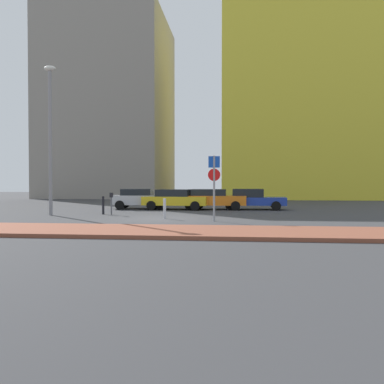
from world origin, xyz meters
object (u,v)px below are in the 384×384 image
(parked_car_orange, at_px, (212,199))
(street_lamp, at_px, (50,130))
(parking_meter, at_px, (111,200))
(traffic_bollard_mid, at_px, (103,205))
(parked_car_yellow, at_px, (175,199))
(parked_car_blue, at_px, (252,199))
(parked_car_silver, at_px, (141,198))
(traffic_bollard_near, at_px, (165,209))
(parking_sign_post, at_px, (214,180))

(parked_car_orange, bearing_deg, street_lamp, -146.14)
(parking_meter, height_order, traffic_bollard_mid, parking_meter)
(parked_car_yellow, distance_m, parked_car_blue, 5.37)
(street_lamp, bearing_deg, traffic_bollard_mid, 17.85)
(street_lamp, bearing_deg, parked_car_silver, 57.85)
(parked_car_blue, bearing_deg, traffic_bollard_near, -121.34)
(traffic_bollard_near, bearing_deg, parked_car_silver, 112.23)
(parked_car_yellow, xyz_separation_m, traffic_bollard_mid, (-3.59, -4.77, -0.22))
(parked_car_yellow, bearing_deg, traffic_bollard_mid, -127.01)
(parked_car_orange, bearing_deg, traffic_bollard_near, -105.02)
(parking_meter, relative_size, traffic_bollard_near, 1.23)
(parked_car_yellow, distance_m, street_lamp, 9.54)
(parked_car_orange, relative_size, traffic_bollard_near, 4.34)
(parked_car_orange, distance_m, parked_car_blue, 2.77)
(traffic_bollard_mid, bearing_deg, traffic_bollard_near, -30.66)
(parking_sign_post, distance_m, parking_meter, 7.22)
(street_lamp, height_order, traffic_bollard_near, street_lamp)
(parking_meter, distance_m, traffic_bollard_near, 4.25)
(street_lamp, xyz_separation_m, traffic_bollard_near, (6.96, -1.54, -4.42))
(parking_sign_post, bearing_deg, parked_car_blue, 76.70)
(parked_car_blue, bearing_deg, parked_car_orange, -174.04)
(parked_car_orange, distance_m, traffic_bollard_near, 7.85)
(parked_car_blue, distance_m, street_lamp, 13.99)
(parked_car_yellow, distance_m, traffic_bollard_mid, 5.98)
(parked_car_orange, bearing_deg, parked_car_yellow, -172.14)
(street_lamp, bearing_deg, parked_car_yellow, 41.49)
(parked_car_silver, distance_m, parking_meter, 5.40)
(parked_car_yellow, relative_size, traffic_bollard_mid, 4.27)
(parked_car_yellow, bearing_deg, parked_car_silver, 170.62)
(parking_meter, bearing_deg, parking_sign_post, -28.98)
(parked_car_orange, height_order, parked_car_blue, parked_car_blue)
(traffic_bollard_near, bearing_deg, parked_car_yellow, 94.29)
(street_lamp, bearing_deg, parking_meter, 12.15)
(parked_car_silver, relative_size, parking_meter, 3.21)
(traffic_bollard_near, bearing_deg, parked_car_orange, 74.98)
(parked_car_silver, xyz_separation_m, traffic_bollard_near, (3.12, -7.65, -0.24))
(parking_sign_post, distance_m, traffic_bollard_mid, 7.84)
(traffic_bollard_mid, bearing_deg, parked_car_yellow, 52.99)
(parked_car_yellow, distance_m, traffic_bollard_near, 7.24)
(parking_sign_post, relative_size, street_lamp, 0.37)
(parked_car_orange, height_order, parking_sign_post, parking_sign_post)
(parking_sign_post, bearing_deg, parked_car_yellow, 110.81)
(parked_car_silver, relative_size, parked_car_blue, 0.90)
(parked_car_silver, bearing_deg, traffic_bollard_mid, -101.02)
(parked_car_orange, height_order, parking_meter, parked_car_orange)
(parking_sign_post, bearing_deg, street_lamp, 164.18)
(parked_car_yellow, xyz_separation_m, traffic_bollard_near, (0.54, -7.22, -0.22))
(parked_car_blue, bearing_deg, parking_meter, -146.24)
(parking_sign_post, height_order, street_lamp, street_lamp)
(street_lamp, relative_size, traffic_bollard_near, 8.14)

